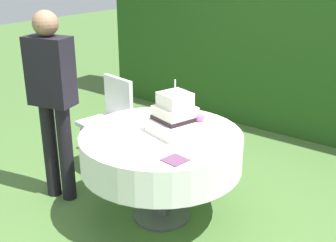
% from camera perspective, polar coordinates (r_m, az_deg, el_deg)
% --- Properties ---
extents(ground_plane, '(20.00, 20.00, 0.00)m').
position_cam_1_polar(ground_plane, '(3.64, -0.83, -12.20)').
color(ground_plane, '#476B33').
extents(foliage_hedge, '(5.06, 0.68, 2.47)m').
position_cam_1_polar(foliage_hedge, '(5.31, 16.65, 11.99)').
color(foliage_hedge, '#234C19').
rests_on(foliage_hedge, ground_plane).
extents(cake_table, '(1.24, 1.24, 0.72)m').
position_cam_1_polar(cake_table, '(3.35, -0.88, -3.77)').
color(cake_table, '#4C4C51').
rests_on(cake_table, ground_plane).
extents(wedding_cake, '(0.40, 0.40, 0.42)m').
position_cam_1_polar(wedding_cake, '(3.26, 0.95, 0.50)').
color(wedding_cake, silver).
rests_on(wedding_cake, cake_table).
extents(serving_plate_near, '(0.13, 0.13, 0.01)m').
position_cam_1_polar(serving_plate_near, '(3.53, -3.82, -0.00)').
color(serving_plate_near, white).
rests_on(serving_plate_near, cake_table).
extents(serving_plate_far, '(0.14, 0.14, 0.01)m').
position_cam_1_polar(serving_plate_far, '(3.11, -8.43, -3.27)').
color(serving_plate_far, white).
rests_on(serving_plate_far, cake_table).
extents(napkin_stack, '(0.16, 0.16, 0.01)m').
position_cam_1_polar(napkin_stack, '(2.88, 0.94, -5.11)').
color(napkin_stack, '#603856').
rests_on(napkin_stack, cake_table).
extents(garden_chair, '(0.46, 0.46, 0.89)m').
position_cam_1_polar(garden_chair, '(4.25, -7.49, 0.83)').
color(garden_chair, white).
rests_on(garden_chair, ground_plane).
extents(standing_person, '(0.40, 0.28, 1.60)m').
position_cam_1_polar(standing_person, '(3.64, -14.84, 3.30)').
color(standing_person, black).
rests_on(standing_person, ground_plane).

